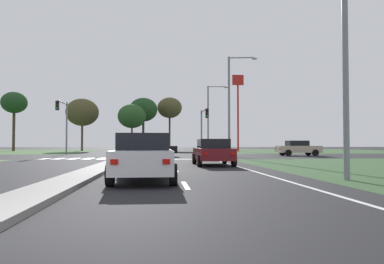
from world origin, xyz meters
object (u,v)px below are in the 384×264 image
object	(u,v)px
treeline_third	(82,112)
street_lamp_second	(232,100)
car_white_fourth	(144,157)
street_lamp_near	(340,3)
treeline_fifth	(132,116)
treeline_sixth	(170,108)
car_black_near	(154,148)
fastfood_pole_sign	(238,96)
traffic_signal_far_left	(63,118)
street_lamp_third	(210,115)
traffic_signal_far_right	(204,122)
car_beige_third	(298,148)
treeline_second	(14,103)
treeline_fourth	(143,110)
car_maroon_second	(213,152)

from	to	relation	value
treeline_third	street_lamp_second	bearing A→B (deg)	-58.08
car_white_fourth	street_lamp_near	xyz separation A→B (m)	(6.53, -0.32, 5.16)
treeline_fifth	treeline_sixth	bearing A→B (deg)	34.32
car_white_fourth	car_black_near	bearing A→B (deg)	89.99
street_lamp_near	treeline_fifth	world-z (taller)	street_lamp_near
street_lamp_near	fastfood_pole_sign	xyz separation A→B (m)	(6.36, 45.10, 2.86)
car_black_near	traffic_signal_far_left	xyz separation A→B (m)	(-9.86, 6.26, 3.21)
treeline_third	treeline_fifth	xyz separation A→B (m)	(8.42, -0.44, -0.64)
street_lamp_third	street_lamp_second	bearing A→B (deg)	-90.06
street_lamp_near	traffic_signal_far_right	bearing A→B (deg)	92.40
traffic_signal_far_right	street_lamp_near	size ratio (longest dim) A/B	0.49
car_beige_third	treeline_second	bearing A→B (deg)	-125.15
traffic_signal_far_right	car_black_near	bearing A→B (deg)	-133.28
traffic_signal_far_left	treeline_second	world-z (taller)	treeline_second
car_beige_third	car_white_fourth	size ratio (longest dim) A/B	0.94
treeline_third	treeline_sixth	world-z (taller)	treeline_sixth
street_lamp_third	car_beige_third	bearing A→B (deg)	-54.88
treeline_second	treeline_fourth	world-z (taller)	treeline_second
car_maroon_second	traffic_signal_far_left	distance (m)	24.33
traffic_signal_far_right	street_lamp_second	world-z (taller)	street_lamp_second
car_black_near	car_maroon_second	world-z (taller)	car_black_near
street_lamp_third	fastfood_pole_sign	world-z (taller)	fastfood_pole_sign
car_beige_third	traffic_signal_far_left	xyz separation A→B (m)	(-24.26, 4.83, 3.22)
car_black_near	fastfood_pole_sign	size ratio (longest dim) A/B	0.35
traffic_signal_far_right	treeline_fifth	distance (m)	25.21
car_white_fourth	car_maroon_second	bearing A→B (deg)	67.40
car_white_fourth	car_beige_third	bearing A→B (deg)	58.65
street_lamp_near	treeline_fifth	size ratio (longest dim) A/B	1.34
treeline_third	street_lamp_near	bearing A→B (deg)	-69.74
treeline_third	treeline_fourth	size ratio (longest dim) A/B	0.95
traffic_signal_far_left	treeline_fourth	world-z (taller)	treeline_fourth
car_maroon_second	treeline_sixth	size ratio (longest dim) A/B	0.45
car_black_near	car_white_fourth	size ratio (longest dim) A/B	0.92
car_white_fourth	treeline_sixth	bearing A→B (deg)	87.54
car_beige_third	treeline_fifth	size ratio (longest dim) A/B	0.54
street_lamp_third	traffic_signal_far_right	bearing A→B (deg)	-104.17
car_white_fourth	treeline_third	bearing A→B (deg)	103.75
traffic_signal_far_left	treeline_second	xyz separation A→B (m)	(-13.46, 21.72, 3.90)
treeline_fourth	treeline_fifth	bearing A→B (deg)	-133.45
treeline_fifth	car_beige_third	bearing A→B (deg)	-55.89
traffic_signal_far_left	fastfood_pole_sign	size ratio (longest dim) A/B	0.48
car_beige_third	treeline_fifth	bearing A→B (deg)	-145.89
traffic_signal_far_left	traffic_signal_far_right	bearing A→B (deg)	-2.20
car_white_fourth	fastfood_pole_sign	distance (m)	47.28
car_maroon_second	street_lamp_near	world-z (taller)	street_lamp_near
car_beige_third	street_lamp_third	size ratio (longest dim) A/B	0.50
car_white_fourth	street_lamp_near	world-z (taller)	street_lamp_near
traffic_signal_far_right	street_lamp_second	bearing A→B (deg)	-78.41
street_lamp_third	treeline_fourth	world-z (taller)	treeline_fourth
car_white_fourth	treeline_sixth	size ratio (longest dim) A/B	0.47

